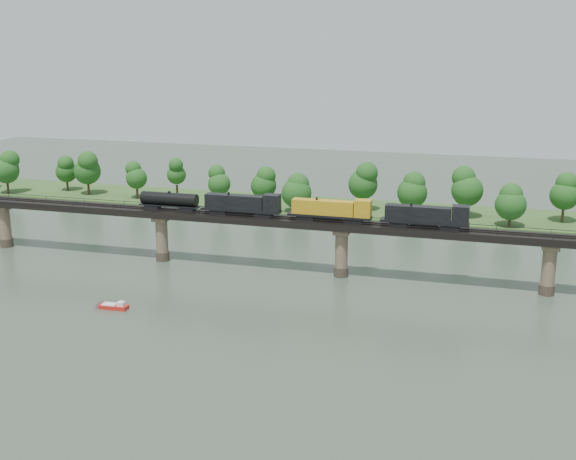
# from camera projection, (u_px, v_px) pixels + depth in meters

# --- Properties ---
(ground) EXTENTS (400.00, 400.00, 0.00)m
(ground) POSITION_uv_depth(u_px,v_px,m) (304.00, 331.00, 120.41)
(ground) COLOR #324033
(ground) RESTS_ON ground
(far_bank) EXTENTS (300.00, 24.00, 1.60)m
(far_bank) POSITION_uv_depth(u_px,v_px,m) (382.00, 212.00, 199.23)
(far_bank) COLOR #2C4E1F
(far_bank) RESTS_ON ground
(bridge) EXTENTS (236.00, 30.00, 11.50)m
(bridge) POSITION_uv_depth(u_px,v_px,m) (341.00, 251.00, 146.90)
(bridge) COLOR #473A2D
(bridge) RESTS_ON ground
(bridge_superstructure) EXTENTS (220.00, 4.90, 0.75)m
(bridge_superstructure) POSITION_uv_depth(u_px,v_px,m) (342.00, 221.00, 145.27)
(bridge_superstructure) COLOR black
(bridge_superstructure) RESTS_ON bridge
(far_treeline) EXTENTS (289.06, 17.54, 13.60)m
(far_treeline) POSITION_uv_depth(u_px,v_px,m) (350.00, 185.00, 195.17)
(far_treeline) COLOR #382619
(far_treeline) RESTS_ON far_bank
(freight_train) EXTENTS (69.56, 2.71, 4.79)m
(freight_train) POSITION_uv_depth(u_px,v_px,m) (300.00, 208.00, 147.07)
(freight_train) COLOR black
(freight_train) RESTS_ON bridge
(motorboat) EXTENTS (5.22, 2.04, 1.45)m
(motorboat) POSITION_uv_depth(u_px,v_px,m) (114.00, 306.00, 130.24)
(motorboat) COLOR red
(motorboat) RESTS_ON ground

